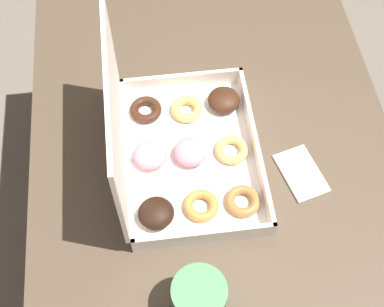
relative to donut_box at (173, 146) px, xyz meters
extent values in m
plane|color=#6B6054|center=(0.07, -0.08, -0.77)|extent=(8.00, 8.00, 0.00)
cube|color=#4C3D2D|center=(0.07, -0.08, -0.07)|extent=(1.27, 0.76, 0.03)
cylinder|color=#4C3D2D|center=(0.65, -0.41, -0.43)|extent=(0.06, 0.06, 0.68)
cylinder|color=#4C3D2D|center=(0.65, 0.25, -0.43)|extent=(0.06, 0.06, 0.68)
cube|color=white|center=(0.00, -0.04, -0.05)|extent=(0.38, 0.27, 0.01)
cube|color=silver|center=(0.00, -0.17, -0.03)|extent=(0.38, 0.01, 0.04)
cube|color=silver|center=(0.00, 0.09, -0.03)|extent=(0.38, 0.01, 0.04)
cube|color=silver|center=(-0.18, -0.04, -0.03)|extent=(0.01, 0.27, 0.04)
cube|color=silver|center=(0.18, -0.04, -0.03)|extent=(0.01, 0.27, 0.04)
cube|color=silver|center=(0.00, 0.10, 0.11)|extent=(0.38, 0.01, 0.24)
torus|color=#9E6633|center=(-0.12, -0.12, -0.04)|extent=(0.07, 0.07, 0.02)
torus|color=tan|center=(0.00, -0.12, -0.04)|extent=(0.07, 0.07, 0.02)
ellipsoid|color=#381E11|center=(0.12, -0.12, -0.03)|extent=(0.07, 0.07, 0.04)
torus|color=#B77A38|center=(-0.12, -0.04, -0.04)|extent=(0.07, 0.07, 0.02)
ellipsoid|color=pink|center=(0.00, -0.04, -0.03)|extent=(0.07, 0.07, 0.04)
torus|color=tan|center=(0.11, -0.04, -0.04)|extent=(0.07, 0.07, 0.02)
ellipsoid|color=black|center=(-0.12, 0.05, -0.03)|extent=(0.07, 0.07, 0.04)
ellipsoid|color=pink|center=(0.01, 0.05, -0.03)|extent=(0.07, 0.07, 0.04)
torus|color=#381E11|center=(0.12, 0.05, -0.04)|extent=(0.07, 0.07, 0.02)
cylinder|color=#4C8456|center=(-0.30, -0.01, -0.01)|extent=(0.09, 0.09, 0.10)
cylinder|color=black|center=(-0.30, -0.01, 0.04)|extent=(0.08, 0.08, 0.01)
cube|color=silver|center=(-0.06, -0.25, -0.05)|extent=(0.13, 0.10, 0.01)
camera|label=1|loc=(-0.56, 0.03, 0.88)|focal=50.00mm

